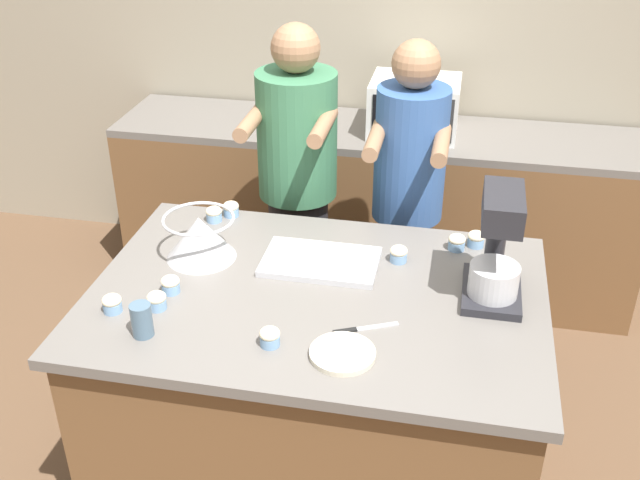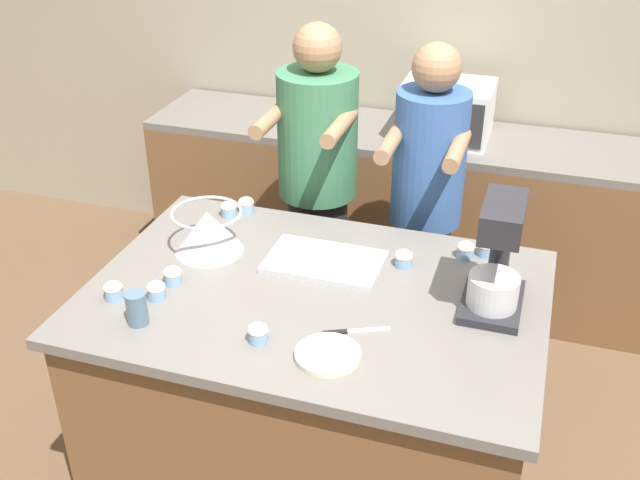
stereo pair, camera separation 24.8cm
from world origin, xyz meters
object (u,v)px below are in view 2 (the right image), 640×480
(drinking_glass, at_px, (137,308))
(cupcake_2, at_px, (486,248))
(baking_tray, at_px, (324,261))
(cupcake_0, at_px, (404,258))
(person_right, at_px, (425,215))
(cupcake_7, at_px, (173,275))
(knife, at_px, (352,331))
(cupcake_3, at_px, (156,290))
(microwave_oven, at_px, (447,111))
(person_left, at_px, (317,197))
(cupcake_1, at_px, (228,209))
(cupcake_5, at_px, (113,290))
(stand_mixer, at_px, (497,262))
(cupcake_8, at_px, (258,333))
(cupcake_4, at_px, (466,250))
(mixing_bowl, at_px, (208,230))
(small_plate, at_px, (328,355))
(cupcake_6, at_px, (246,205))

(drinking_glass, distance_m, cupcake_2, 1.30)
(baking_tray, xyz_separation_m, cupcake_0, (0.28, 0.08, 0.01))
(person_right, relative_size, cupcake_7, 24.27)
(knife, bearing_deg, cupcake_3, -178.47)
(microwave_oven, distance_m, cupcake_2, 1.19)
(microwave_oven, height_order, cupcake_3, microwave_oven)
(person_left, relative_size, microwave_oven, 3.68)
(cupcake_1, relative_size, cupcake_5, 1.00)
(microwave_oven, relative_size, drinking_glass, 3.91)
(stand_mixer, relative_size, baking_tray, 0.94)
(person_right, distance_m, cupcake_8, 1.19)
(stand_mixer, distance_m, cupcake_4, 0.35)
(cupcake_1, bearing_deg, cupcake_2, 0.24)
(mixing_bowl, distance_m, cupcake_3, 0.36)
(stand_mixer, height_order, cupcake_4, stand_mixer)
(small_plate, relative_size, knife, 1.00)
(knife, xyz_separation_m, cupcake_5, (-0.84, -0.06, 0.03))
(cupcake_5, height_order, cupcake_7, same)
(cupcake_1, xyz_separation_m, cupcake_2, (1.06, 0.00, 0.00))
(person_left, relative_size, cupcake_3, 24.89)
(cupcake_2, distance_m, cupcake_7, 1.17)
(baking_tray, distance_m, cupcake_1, 0.56)
(stand_mixer, bearing_deg, cupcake_4, 114.29)
(cupcake_1, bearing_deg, cupcake_6, 46.61)
(person_left, xyz_separation_m, drinking_glass, (-0.24, -1.17, 0.12))
(baking_tray, relative_size, knife, 2.06)
(person_left, bearing_deg, cupcake_1, -124.12)
(person_right, bearing_deg, person_left, 179.89)
(baking_tray, distance_m, cupcake_2, 0.62)
(mixing_bowl, bearing_deg, cupcake_4, 14.68)
(microwave_oven, xyz_separation_m, cupcake_4, (0.28, -1.17, -0.12))
(knife, bearing_deg, cupcake_2, 60.59)
(baking_tray, bearing_deg, person_left, 110.15)
(stand_mixer, distance_m, knife, 0.53)
(stand_mixer, xyz_separation_m, mixing_bowl, (-1.08, 0.05, -0.09))
(person_left, distance_m, cupcake_7, 0.96)
(cupcake_5, relative_size, cupcake_7, 1.00)
(microwave_oven, height_order, cupcake_5, microwave_oven)
(person_right, bearing_deg, cupcake_0, -87.95)
(mixing_bowl, relative_size, microwave_oven, 0.60)
(small_plate, relative_size, cupcake_3, 3.13)
(cupcake_1, height_order, cupcake_7, same)
(cupcake_3, xyz_separation_m, cupcake_5, (-0.14, -0.05, 0.00))
(baking_tray, height_order, cupcake_0, cupcake_0)
(cupcake_1, distance_m, cupcake_8, 0.87)
(cupcake_2, bearing_deg, mixing_bowl, -164.18)
(baking_tray, xyz_separation_m, cupcake_3, (-0.49, -0.39, 0.01))
(person_left, distance_m, cupcake_5, 1.14)
(stand_mixer, relative_size, small_plate, 1.93)
(drinking_glass, relative_size, knife, 0.56)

